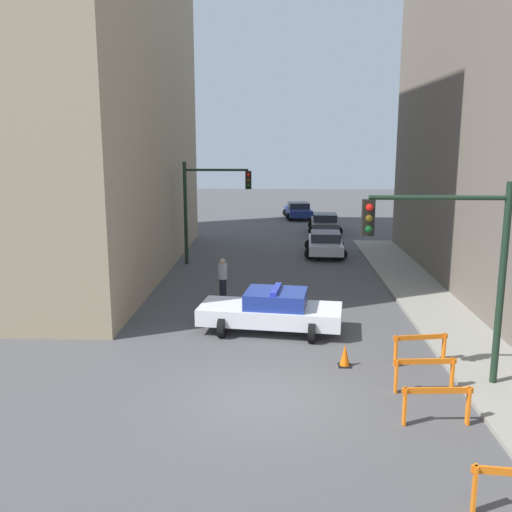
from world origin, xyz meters
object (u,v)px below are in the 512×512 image
(traffic_light_near, at_px, (457,254))
(parked_car_far, at_px, (298,210))
(barrier_back, at_px, (425,369))
(parked_car_near, at_px, (325,243))
(barrier_corner, at_px, (420,344))
(parked_car_mid, at_px, (325,223))
(traffic_cone, at_px, (345,356))
(traffic_light_far, at_px, (207,198))
(police_car, at_px, (272,310))
(pedestrian_crossing, at_px, (223,278))
(barrier_mid, at_px, (437,399))

(traffic_light_near, distance_m, parked_car_far, 32.00)
(traffic_light_near, distance_m, barrier_back, 3.03)
(parked_car_near, height_order, barrier_corner, parked_car_near)
(parked_car_mid, xyz_separation_m, barrier_back, (0.47, -25.19, -0.06))
(parked_car_near, bearing_deg, parked_car_mid, 88.28)
(traffic_cone, bearing_deg, barrier_back, -41.88)
(traffic_light_far, xyz_separation_m, police_car, (3.39, -10.38, -2.67))
(traffic_light_far, distance_m, police_car, 11.25)
(pedestrian_crossing, bearing_deg, parked_car_mid, 92.34)
(traffic_light_far, relative_size, parked_car_near, 1.19)
(traffic_light_far, xyz_separation_m, traffic_cone, (5.50, -13.31, -3.08))
(barrier_back, bearing_deg, pedestrian_crossing, 125.06)
(traffic_light_near, distance_m, barrier_corner, 3.25)
(parked_car_near, distance_m, barrier_back, 17.47)
(pedestrian_crossing, height_order, barrier_back, pedestrian_crossing)
(barrier_mid, bearing_deg, parked_car_mid, 90.69)
(barrier_corner, bearing_deg, barrier_mid, -97.79)
(parked_car_mid, relative_size, parked_car_far, 0.99)
(parked_car_mid, bearing_deg, barrier_corner, -85.36)
(traffic_light_near, height_order, police_car, traffic_light_near)
(pedestrian_crossing, height_order, barrier_corner, pedestrian_crossing)
(traffic_light_far, bearing_deg, barrier_back, -63.92)
(pedestrian_crossing, relative_size, barrier_mid, 1.04)
(police_car, distance_m, barrier_mid, 7.29)
(barrier_back, bearing_deg, parked_car_far, 93.63)
(parked_car_mid, height_order, parked_car_far, same)
(police_car, xyz_separation_m, barrier_mid, (3.77, -6.24, -0.11))
(pedestrian_crossing, bearing_deg, traffic_light_near, -30.04)
(traffic_light_far, relative_size, pedestrian_crossing, 3.13)
(traffic_light_far, xyz_separation_m, barrier_back, (7.31, -14.93, -2.78))
(parked_car_near, distance_m, barrier_mid, 19.15)
(police_car, distance_m, traffic_cone, 3.62)
(parked_car_far, relative_size, barrier_mid, 2.78)
(police_car, bearing_deg, parked_car_mid, -1.92)
(parked_car_far, distance_m, pedestrian_crossing, 24.05)
(barrier_mid, bearing_deg, traffic_cone, 116.60)
(pedestrian_crossing, bearing_deg, barrier_back, -34.61)
(parked_car_near, relative_size, pedestrian_crossing, 2.64)
(parked_car_mid, bearing_deg, parked_car_far, 105.35)
(parked_car_near, bearing_deg, barrier_corner, -82.10)
(parked_car_mid, distance_m, pedestrian_crossing, 17.62)
(parked_car_near, distance_m, traffic_cone, 15.83)
(traffic_light_far, bearing_deg, barrier_mid, -66.71)
(barrier_mid, bearing_deg, barrier_corner, 82.21)
(parked_car_near, xyz_separation_m, traffic_cone, (-0.73, -15.81, -0.36))
(barrier_mid, bearing_deg, police_car, 121.10)
(pedestrian_crossing, bearing_deg, barrier_mid, -40.01)
(pedestrian_crossing, bearing_deg, traffic_light_far, 122.41)
(barrier_back, bearing_deg, traffic_cone, 138.12)
(barrier_back, xyz_separation_m, barrier_corner, (0.33, 1.80, 0.00))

